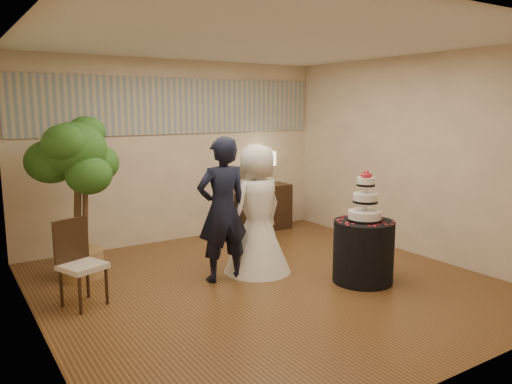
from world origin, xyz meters
TOP-DOWN VIEW (x-y plane):
  - floor at (0.00, 0.00)m, footprint 5.00×5.00m
  - ceiling at (0.00, 0.00)m, footprint 5.00×5.00m
  - wall_back at (0.00, 2.50)m, footprint 5.00×0.06m
  - wall_front at (0.00, -2.50)m, footprint 5.00×0.06m
  - wall_left at (-2.50, 0.00)m, footprint 0.06×5.00m
  - wall_right at (2.50, 0.00)m, footprint 0.06×5.00m
  - mural_border at (0.00, 2.48)m, footprint 4.90×0.02m
  - groom at (-0.36, 0.42)m, footprint 0.67×0.47m
  - bride at (0.17, 0.48)m, footprint 1.03×1.03m
  - cake_table at (1.03, -0.54)m, footprint 0.83×0.83m
  - wedding_cake at (1.03, -0.54)m, footprint 0.40×0.40m
  - console at (1.46, 2.28)m, footprint 0.93×0.42m
  - table_lamp at (1.46, 2.28)m, footprint 0.30×0.30m
  - ficus_tree at (-1.80, 1.47)m, footprint 1.36×1.36m
  - side_chair at (-1.99, 0.52)m, footprint 0.56×0.57m

SIDE VIEW (x-z plane):
  - floor at x=0.00m, z-range 0.00..0.00m
  - cake_table at x=1.03m, z-range 0.00..0.75m
  - console at x=1.46m, z-range 0.00..0.77m
  - side_chair at x=-1.99m, z-range 0.00..0.92m
  - bride at x=0.17m, z-range 0.00..1.64m
  - groom at x=-0.36m, z-range 0.00..1.75m
  - ficus_tree at x=-1.80m, z-range 0.00..2.02m
  - wedding_cake at x=1.03m, z-range 0.75..1.36m
  - table_lamp at x=1.46m, z-range 0.77..1.35m
  - wall_back at x=0.00m, z-range 0.00..2.80m
  - wall_front at x=0.00m, z-range 0.00..2.80m
  - wall_left at x=-2.50m, z-range 0.00..2.80m
  - wall_right at x=2.50m, z-range 0.00..2.80m
  - mural_border at x=0.00m, z-range 1.68..2.52m
  - ceiling at x=0.00m, z-range 2.80..2.80m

